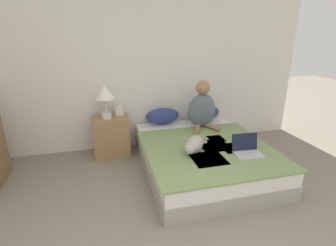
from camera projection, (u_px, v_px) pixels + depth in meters
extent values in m
cube|color=silver|center=(140.00, 65.00, 3.93)|extent=(5.31, 0.05, 2.55)
cube|color=#9E998E|center=(202.00, 162.00, 3.53)|extent=(1.53, 1.96, 0.20)
cube|color=silver|center=(203.00, 149.00, 3.46)|extent=(1.50, 1.93, 0.17)
cube|color=#758E56|center=(209.00, 149.00, 3.25)|extent=(1.57, 1.57, 0.02)
cube|color=#3D4784|center=(214.00, 146.00, 3.34)|extent=(0.37, 0.38, 0.01)
cube|color=#3D4784|center=(216.00, 139.00, 3.55)|extent=(0.21, 0.23, 0.01)
cube|color=#3D4784|center=(209.00, 159.00, 2.99)|extent=(0.38, 0.37, 0.01)
cube|color=#3D4784|center=(235.00, 148.00, 3.27)|extent=(0.33, 0.30, 0.01)
ellipsoid|color=navy|center=(162.00, 116.00, 4.07)|extent=(0.53, 0.22, 0.25)
ellipsoid|color=navy|center=(204.00, 113.00, 4.24)|extent=(0.53, 0.22, 0.25)
ellipsoid|color=slate|center=(202.00, 110.00, 3.91)|extent=(0.42, 0.23, 0.51)
sphere|color=#9E7051|center=(203.00, 87.00, 3.79)|extent=(0.21, 0.21, 0.21)
cylinder|color=#9E7051|center=(198.00, 128.00, 3.82)|extent=(0.19, 0.29, 0.07)
cylinder|color=#9E7051|center=(212.00, 127.00, 3.88)|extent=(0.19, 0.29, 0.07)
ellipsoid|color=#A8A399|center=(195.00, 144.00, 3.14)|extent=(0.36, 0.40, 0.19)
sphere|color=#A8A399|center=(190.00, 149.00, 2.95)|extent=(0.12, 0.12, 0.12)
cone|color=#A8A399|center=(193.00, 145.00, 2.93)|extent=(0.06, 0.06, 0.06)
cone|color=#A8A399|center=(187.00, 144.00, 2.95)|extent=(0.06, 0.06, 0.06)
cylinder|color=#A8A399|center=(199.00, 143.00, 3.37)|extent=(0.20, 0.06, 0.04)
cube|color=#B7B7BC|center=(248.00, 155.00, 3.07)|extent=(0.33, 0.23, 0.02)
cube|color=black|center=(245.00, 142.00, 3.15)|extent=(0.32, 0.08, 0.21)
cube|color=#937047|center=(111.00, 136.00, 3.89)|extent=(0.51, 0.40, 0.58)
sphere|color=tan|center=(112.00, 133.00, 3.66)|extent=(0.03, 0.03, 0.03)
cylinder|color=beige|center=(107.00, 115.00, 3.74)|extent=(0.14, 0.14, 0.09)
cylinder|color=beige|center=(106.00, 105.00, 3.70)|extent=(0.02, 0.02, 0.20)
cone|color=white|center=(105.00, 92.00, 3.63)|extent=(0.28, 0.28, 0.19)
cube|color=beige|center=(119.00, 111.00, 3.91)|extent=(0.12, 0.12, 0.11)
ellipsoid|color=white|center=(119.00, 107.00, 3.88)|extent=(0.06, 0.04, 0.03)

